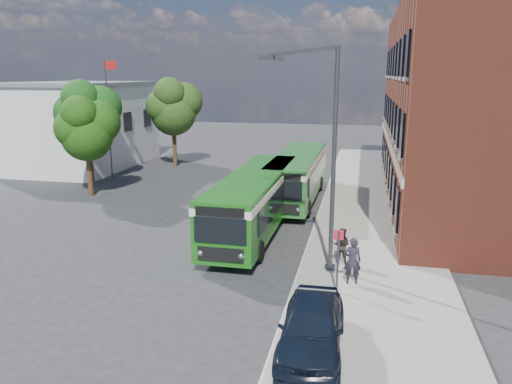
% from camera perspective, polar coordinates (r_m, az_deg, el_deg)
% --- Properties ---
extents(ground, '(120.00, 120.00, 0.00)m').
position_cam_1_polar(ground, '(23.74, -3.92, -6.30)').
color(ground, '#27282A').
rests_on(ground, ground).
extents(pavement, '(6.00, 48.00, 0.15)m').
position_cam_1_polar(pavement, '(30.51, 13.12, -2.00)').
color(pavement, gray).
rests_on(pavement, ground).
extents(kerb_line, '(0.12, 48.00, 0.01)m').
position_cam_1_polar(kerb_line, '(30.61, 7.40, -1.85)').
color(kerb_line, beige).
rests_on(kerb_line, ground).
extents(brick_office, '(12.10, 26.00, 14.20)m').
position_cam_1_polar(brick_office, '(34.35, 25.60, 10.40)').
color(brick_office, maroon).
rests_on(brick_office, ground).
extents(white_building, '(9.40, 13.40, 7.30)m').
position_cam_1_polar(white_building, '(46.54, -19.49, 7.28)').
color(white_building, silver).
rests_on(white_building, ground).
extents(flagpole, '(0.95, 0.10, 9.00)m').
position_cam_1_polar(flagpole, '(39.35, -16.47, 8.39)').
color(flagpole, '#35383A').
rests_on(flagpole, ground).
extents(street_lamp, '(2.96, 2.38, 9.00)m').
position_cam_1_polar(street_lamp, '(19.77, 7.84, 3.97)').
color(street_lamp, '#35383A').
rests_on(street_lamp, ground).
extents(bus_stop_sign, '(0.35, 0.08, 2.52)m').
position_cam_1_polar(bus_stop_sign, '(18.45, 9.35, -7.34)').
color(bus_stop_sign, '#35383A').
rests_on(bus_stop_sign, ground).
extents(bus_front, '(2.75, 12.51, 3.02)m').
position_cam_1_polar(bus_front, '(25.52, -0.13, -0.56)').
color(bus_front, '#195D14').
rests_on(bus_front, ground).
extents(bus_rear, '(2.75, 11.76, 3.02)m').
position_cam_1_polar(bus_rear, '(32.06, 4.77, 2.27)').
color(bus_rear, '#226323').
rests_on(bus_rear, ground).
extents(parked_car, '(1.89, 4.52, 1.53)m').
position_cam_1_polar(parked_car, '(14.88, 6.39, -15.04)').
color(parked_car, black).
rests_on(parked_car, pavement).
extents(pedestrian_a, '(0.72, 0.52, 1.83)m').
position_cam_1_polar(pedestrian_a, '(19.44, 10.96, -7.71)').
color(pedestrian_a, black).
rests_on(pedestrian_a, pavement).
extents(pedestrian_b, '(0.87, 0.74, 1.54)m').
position_cam_1_polar(pedestrian_b, '(21.44, 9.74, -6.05)').
color(pedestrian_b, black).
rests_on(pedestrian_b, pavement).
extents(tree_left, '(3.95, 3.76, 6.67)m').
position_cam_1_polar(tree_left, '(34.66, -18.80, 6.93)').
color(tree_left, '#362413').
rests_on(tree_left, ground).
extents(tree_mid, '(4.51, 4.29, 7.61)m').
position_cam_1_polar(tree_mid, '(38.92, -18.75, 8.52)').
color(tree_mid, '#362413').
rests_on(tree_mid, ground).
extents(tree_right, '(4.58, 4.36, 7.74)m').
position_cam_1_polar(tree_right, '(44.26, -9.41, 9.65)').
color(tree_right, '#362413').
rests_on(tree_right, ground).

